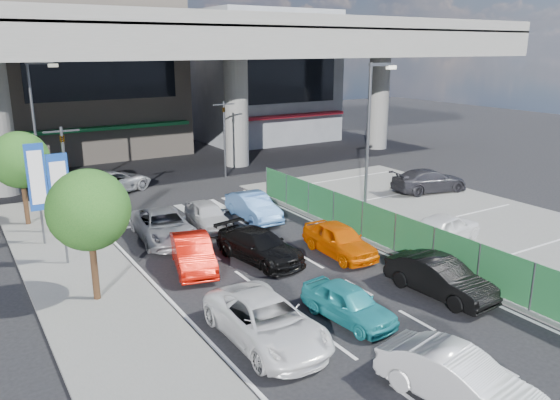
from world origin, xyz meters
TOP-DOWN VIEW (x-y plane):
  - ground at (0.00, 0.00)m, footprint 120.00×120.00m
  - parking_lot at (11.00, 2.00)m, footprint 12.00×28.00m
  - sidewalk_left at (-7.00, 4.00)m, footprint 4.00×30.00m
  - fence_run at (5.30, 1.00)m, footprint 0.16×22.00m
  - expressway at (0.00, 22.00)m, footprint 64.00×14.00m
  - building_center at (0.00, 32.97)m, footprint 14.00×10.90m
  - building_east at (16.00, 31.97)m, footprint 12.00×10.90m
  - traffic_light_left at (-6.20, 12.00)m, footprint 1.60×1.24m
  - traffic_light_right at (5.50, 19.00)m, footprint 1.60×1.24m
  - street_lamp_right at (7.17, 6.00)m, footprint 1.65×0.22m
  - street_lamp_left at (-6.33, 18.00)m, footprint 1.65×0.22m
  - signboard_near at (-7.20, 7.99)m, footprint 0.80×0.14m
  - signboard_far at (-7.60, 10.99)m, footprint 0.80×0.14m
  - tree_near at (-7.00, 4.00)m, footprint 2.80×2.80m
  - tree_far at (-7.80, 14.50)m, footprint 2.80×2.80m
  - hatch_white_back_mid at (-0.72, -6.64)m, footprint 2.30×4.40m
  - sedan_white_mid_left at (-3.29, -1.51)m, footprint 2.32×4.98m
  - taxi_teal_mid at (-0.29, -1.74)m, footprint 1.81×3.70m
  - hatch_black_mid_right at (3.68, -2.04)m, footprint 1.75×4.28m
  - taxi_orange_left at (-2.91, 4.99)m, footprint 2.42×4.32m
  - sedan_black_mid at (-0.18, 4.32)m, footprint 2.61×4.73m
  - taxi_orange_right at (3.08, 3.07)m, footprint 1.80×4.12m
  - wagon_silver_front_left at (-2.71, 8.89)m, footprint 2.78×5.17m
  - sedan_white_front_mid at (-0.21, 9.48)m, footprint 1.91×3.96m
  - kei_truck_front_right at (2.38, 9.45)m, footprint 1.67×4.26m
  - crossing_wagon_silver at (-2.37, 18.77)m, footprint 5.55×4.11m
  - parked_sedan_white at (7.96, 1.59)m, footprint 4.46×2.48m
  - parked_sedan_dgrey at (14.30, 8.51)m, footprint 5.13×2.84m
  - traffic_cone at (7.08, 4.48)m, footprint 0.46×0.46m

SIDE VIEW (x-z plane):
  - ground at x=0.00m, z-range 0.00..0.00m
  - parking_lot at x=11.00m, z-range 0.00..0.06m
  - sidewalk_left at x=-7.00m, z-range 0.00..0.12m
  - traffic_cone at x=7.08m, z-range 0.06..0.74m
  - taxi_teal_mid at x=-0.29m, z-range 0.00..1.22m
  - sedan_black_mid at x=-0.18m, z-range 0.00..1.30m
  - sedan_white_front_mid at x=-0.21m, z-range 0.00..1.30m
  - taxi_orange_left at x=-2.91m, z-range 0.00..1.35m
  - hatch_white_back_mid at x=-0.72m, z-range 0.00..1.38m
  - sedan_white_mid_left at x=-3.29m, z-range 0.00..1.38m
  - hatch_black_mid_right at x=3.68m, z-range 0.00..1.38m
  - taxi_orange_right at x=3.08m, z-range 0.00..1.38m
  - wagon_silver_front_left at x=-2.71m, z-range 0.00..1.38m
  - kei_truck_front_right at x=2.38m, z-range 0.00..1.38m
  - crossing_wagon_silver at x=-2.37m, z-range 0.00..1.40m
  - parked_sedan_dgrey at x=14.30m, z-range 0.06..1.47m
  - parked_sedan_white at x=7.96m, z-range 0.06..1.50m
  - fence_run at x=5.30m, z-range 0.00..1.80m
  - signboard_near at x=-7.20m, z-range 0.71..5.41m
  - signboard_far at x=-7.60m, z-range 0.71..5.41m
  - tree_near at x=-7.00m, z-range 0.99..5.79m
  - tree_far at x=-7.80m, z-range 0.99..5.79m
  - traffic_light_left at x=-6.20m, z-range 1.34..6.54m
  - traffic_light_right at x=5.50m, z-range 1.34..6.54m
  - street_lamp_right at x=7.17m, z-range 0.77..8.77m
  - street_lamp_left at x=-6.33m, z-range 0.77..8.77m
  - building_east at x=16.00m, z-range -0.01..11.99m
  - building_center at x=0.00m, z-range -0.01..14.99m
  - expressway at x=0.00m, z-range 3.39..14.14m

